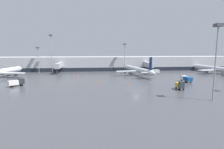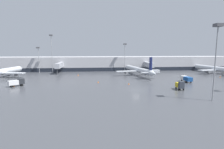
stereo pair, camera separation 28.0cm
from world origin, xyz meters
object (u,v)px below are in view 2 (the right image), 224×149
object	(u,v)px
apron_light_mast_2	(217,41)
apron_light_mast_4	(38,52)
traffic_cone_2	(78,75)
traffic_cone_4	(98,82)
apron_light_mast_0	(51,44)
service_truck_2	(180,85)
parked_jet_2	(138,70)
apron_light_mast_5	(125,49)
parked_jet_0	(217,69)
service_truck_0	(186,79)
service_truck_3	(17,82)
traffic_cone_0	(220,77)
traffic_cone_3	(14,86)
traffic_cone_1	(129,84)
parked_jet_1	(2,72)

from	to	relation	value
apron_light_mast_2	apron_light_mast_4	size ratio (longest dim) A/B	1.31
traffic_cone_2	apron_light_mast_4	size ratio (longest dim) A/B	0.05
traffic_cone_4	apron_light_mast_0	xyz separation A→B (m)	(-25.94, 33.31, 16.71)
service_truck_2	traffic_cone_4	size ratio (longest dim) A/B	5.82
parked_jet_2	apron_light_mast_5	xyz separation A→B (m)	(-4.62, 16.33, 10.90)
parked_jet_0	apron_light_mast_4	xyz separation A→B (m)	(-102.39, 14.57, 9.59)
traffic_cone_2	apron_light_mast_2	xyz separation A→B (m)	(39.78, -50.70, 15.19)
service_truck_0	apron_light_mast_0	size ratio (longest dim) A/B	0.27
service_truck_0	apron_light_mast_2	world-z (taller)	apron_light_mast_2
parked_jet_2	service_truck_3	bearing A→B (deg)	104.35
parked_jet_0	service_truck_2	distance (m)	55.08
traffic_cone_0	service_truck_3	bearing A→B (deg)	-172.04
traffic_cone_3	apron_light_mast_4	xyz separation A→B (m)	(-3.36, 41.27, 11.94)
service_truck_2	traffic_cone_4	world-z (taller)	service_truck_2
parked_jet_0	traffic_cone_2	size ratio (longest dim) A/B	48.98
service_truck_3	traffic_cone_0	bearing A→B (deg)	-32.76
apron_light_mast_0	traffic_cone_3	bearing A→B (deg)	-97.40
service_truck_0	service_truck_3	size ratio (longest dim) A/B	1.15
apron_light_mast_4	traffic_cone_4	bearing A→B (deg)	-46.37
traffic_cone_1	service_truck_0	bearing A→B (deg)	6.09
service_truck_0	apron_light_mast_4	bearing A→B (deg)	59.79
service_truck_3	traffic_cone_1	size ratio (longest dim) A/B	8.57
apron_light_mast_4	parked_jet_2	bearing A→B (deg)	-16.53
service_truck_2	traffic_cone_1	distance (m)	18.91
parked_jet_2	service_truck_2	xyz separation A→B (m)	(5.51, -35.03, -1.34)
traffic_cone_4	traffic_cone_3	bearing A→B (deg)	-170.33
traffic_cone_0	parked_jet_2	bearing A→B (deg)	163.95
service_truck_2	apron_light_mast_5	xyz separation A→B (m)	(-10.13, 51.36, 12.24)
service_truck_3	apron_light_mast_5	distance (m)	63.40
traffic_cone_0	parked_jet_1	bearing A→B (deg)	175.00
service_truck_3	apron_light_mast_5	size ratio (longest dim) A/B	0.30
traffic_cone_0	apron_light_mast_0	size ratio (longest dim) A/B	0.03
parked_jet_1	parked_jet_2	distance (m)	68.32
parked_jet_2	traffic_cone_1	bearing A→B (deg)	147.49
traffic_cone_1	apron_light_mast_0	distance (m)	56.38
traffic_cone_0	traffic_cone_1	size ratio (longest dim) A/B	1.26
service_truck_2	service_truck_3	world-z (taller)	service_truck_2
service_truck_0	apron_light_mast_0	xyz separation A→B (m)	(-63.00, 35.62, 15.55)
traffic_cone_0	service_truck_2	bearing A→B (deg)	-143.99
apron_light_mast_0	apron_light_mast_4	size ratio (longest dim) A/B	1.46
parked_jet_0	service_truck_2	size ratio (longest dim) A/B	9.40
traffic_cone_1	traffic_cone_4	bearing A→B (deg)	157.19
service_truck_0	apron_light_mast_4	size ratio (longest dim) A/B	0.40
service_truck_2	service_truck_3	bearing A→B (deg)	-98.02
parked_jet_2	service_truck_2	size ratio (longest dim) A/B	9.43
parked_jet_0	traffic_cone_1	world-z (taller)	parked_jet_0
parked_jet_0	apron_light_mast_4	bearing A→B (deg)	73.07
parked_jet_1	traffic_cone_4	world-z (taller)	parked_jet_1
parked_jet_0	apron_light_mast_0	bearing A→B (deg)	73.97
parked_jet_0	traffic_cone_1	xyz separation A→B (m)	(-56.18, -26.43, -2.37)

